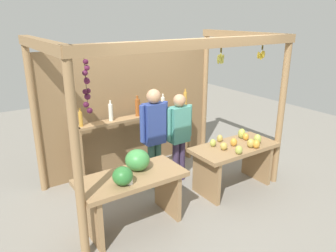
% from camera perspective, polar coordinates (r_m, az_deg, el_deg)
% --- Properties ---
extents(ground_plane, '(12.00, 12.00, 0.00)m').
position_cam_1_polar(ground_plane, '(5.39, -1.10, -10.19)').
color(ground_plane, gray).
rests_on(ground_plane, ground).
extents(market_stall, '(3.35, 1.94, 2.35)m').
position_cam_1_polar(market_stall, '(5.24, -3.84, 4.92)').
color(market_stall, '#99754C').
rests_on(market_stall, ground).
extents(fruit_counter_left, '(1.36, 0.64, 0.99)m').
position_cam_1_polar(fruit_counter_left, '(4.19, -6.28, -9.74)').
color(fruit_counter_left, '#99754C').
rests_on(fruit_counter_left, ground).
extents(fruit_counter_right, '(1.36, 0.65, 0.88)m').
position_cam_1_polar(fruit_counter_right, '(5.18, 11.51, -5.01)').
color(fruit_counter_right, '#99754C').
rests_on(fruit_counter_right, ground).
extents(bottle_shelf_unit, '(2.15, 0.22, 1.35)m').
position_cam_1_polar(bottle_shelf_unit, '(5.60, -5.15, -0.26)').
color(bottle_shelf_unit, '#99754C').
rests_on(bottle_shelf_unit, ground).
extents(vendor_man, '(0.48, 0.21, 1.59)m').
position_cam_1_polar(vendor_man, '(4.97, -2.43, -0.76)').
color(vendor_man, '#305A4D').
rests_on(vendor_man, ground).
extents(vendor_woman, '(0.48, 0.20, 1.46)m').
position_cam_1_polar(vendor_woman, '(5.19, 1.95, -0.87)').
color(vendor_woman, '#3E304E').
rests_on(vendor_woman, ground).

